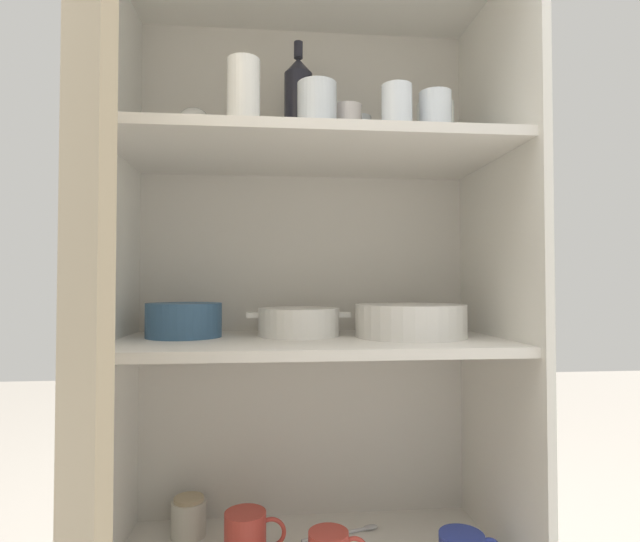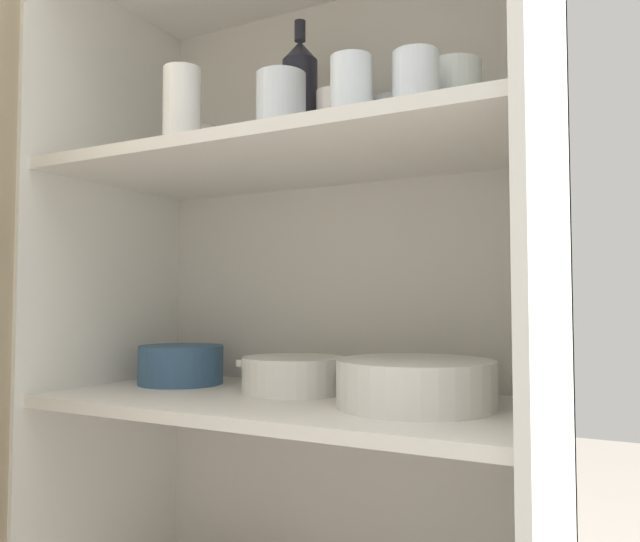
{
  "view_description": "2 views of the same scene",
  "coord_description": "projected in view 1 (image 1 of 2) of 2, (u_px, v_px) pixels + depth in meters",
  "views": [
    {
      "loc": [
        -0.08,
        -0.87,
        0.89
      ],
      "look_at": [
        0.02,
        0.18,
        0.92
      ],
      "focal_mm": 28.0,
      "sensor_mm": 36.0,
      "label": 1
    },
    {
      "loc": [
        0.54,
        -0.71,
        0.94
      ],
      "look_at": [
        0.05,
        0.22,
        0.99
      ],
      "focal_mm": 35.0,
      "sensor_mm": 36.0,
      "label": 2
    }
  ],
  "objects": [
    {
      "name": "storage_jar",
      "position": [
        189.0,
        517.0,
        1.15
      ],
      "size": [
        0.08,
        0.08,
        0.09
      ],
      "color": "beige",
      "rests_on": "shelf_board_lower"
    },
    {
      "name": "shelf_board_upper",
      "position": [
        311.0,
        153.0,
        1.08
      ],
      "size": [
        0.82,
        0.39,
        0.02
      ],
      "primitive_type": "cube",
      "color": "silver"
    },
    {
      "name": "casserole_dish",
      "position": [
        299.0,
        322.0,
        1.12
      ],
      "size": [
        0.23,
        0.18,
        0.06
      ],
      "color": "white",
      "rests_on": "shelf_board_middle"
    },
    {
      "name": "tumbler_glass_5",
      "position": [
        397.0,
        111.0,
        1.0
      ],
      "size": [
        0.06,
        0.06,
        0.1
      ],
      "color": "white",
      "rests_on": "shelf_board_upper"
    },
    {
      "name": "cupboard_back_panel",
      "position": [
        305.0,
        332.0,
        1.27
      ],
      "size": [
        0.85,
        0.02,
        1.55
      ],
      "primitive_type": "cube",
      "color": "silver",
      "rests_on": "ground_plane"
    },
    {
      "name": "tumbler_glass_1",
      "position": [
        435.0,
        117.0,
        1.03
      ],
      "size": [
        0.07,
        0.07,
        0.1
      ],
      "color": "white",
      "rests_on": "shelf_board_upper"
    },
    {
      "name": "plate_stack_white",
      "position": [
        410.0,
        321.0,
        1.1
      ],
      "size": [
        0.24,
        0.24,
        0.07
      ],
      "color": "silver",
      "rests_on": "shelf_board_middle"
    },
    {
      "name": "cupboard_side_left",
      "position": [
        109.0,
        342.0,
        1.03
      ],
      "size": [
        0.02,
        0.43,
        1.55
      ],
      "primitive_type": "cube",
      "color": "white",
      "rests_on": "ground_plane"
    },
    {
      "name": "tumbler_glass_4",
      "position": [
        359.0,
        141.0,
        1.24
      ],
      "size": [
        0.06,
        0.06,
        0.12
      ],
      "color": "white",
      "rests_on": "shelf_board_upper"
    },
    {
      "name": "tumbler_glass_0",
      "position": [
        244.0,
        95.0,
        0.96
      ],
      "size": [
        0.06,
        0.06,
        0.14
      ],
      "color": "white",
      "rests_on": "shelf_board_upper"
    },
    {
      "name": "cupboard_side_right",
      "position": [
        498.0,
        338.0,
        1.11
      ],
      "size": [
        0.02,
        0.43,
        1.55
      ],
      "primitive_type": "cube",
      "color": "white",
      "rests_on": "ground_plane"
    },
    {
      "name": "shelf_board_middle",
      "position": [
        311.0,
        343.0,
        1.07
      ],
      "size": [
        0.82,
        0.39,
        0.02
      ],
      "primitive_type": "cube",
      "color": "silver"
    },
    {
      "name": "tumbler_glass_2",
      "position": [
        317.0,
        113.0,
        1.04
      ],
      "size": [
        0.08,
        0.08,
        0.12
      ],
      "color": "white",
      "rests_on": "shelf_board_upper"
    },
    {
      "name": "tumbler_glass_7",
      "position": [
        333.0,
        134.0,
        1.2
      ],
      "size": [
        0.08,
        0.08,
        0.13
      ],
      "color": "white",
      "rests_on": "shelf_board_upper"
    },
    {
      "name": "coffee_mug_extra_1",
      "position": [
        246.0,
        536.0,
        1.04
      ],
      "size": [
        0.13,
        0.09,
        0.1
      ],
      "color": "#BC3D33",
      "rests_on": "shelf_board_lower"
    },
    {
      "name": "tumbler_glass_3",
      "position": [
        348.0,
        128.0,
        1.1
      ],
      "size": [
        0.06,
        0.06,
        0.1
      ],
      "color": "silver",
      "rests_on": "shelf_board_upper"
    },
    {
      "name": "serving_spoon",
      "position": [
        347.0,
        532.0,
        1.15
      ],
      "size": [
        0.19,
        0.07,
        0.01
      ],
      "color": "silver",
      "rests_on": "shelf_board_lower"
    },
    {
      "name": "tumbler_glass_6",
      "position": [
        435.0,
        129.0,
        1.13
      ],
      "size": [
        0.08,
        0.08,
        0.11
      ],
      "color": "white",
      "rests_on": "shelf_board_upper"
    },
    {
      "name": "wine_glass_0",
      "position": [
        194.0,
        123.0,
        1.17
      ],
      "size": [
        0.07,
        0.07,
        0.12
      ],
      "color": "white",
      "rests_on": "shelf_board_upper"
    },
    {
      "name": "mixing_bowl_large",
      "position": [
        184.0,
        319.0,
        1.1
      ],
      "size": [
        0.16,
        0.16,
        0.07
      ],
      "color": "#33567A",
      "rests_on": "shelf_board_middle"
    },
    {
      "name": "wine_bottle",
      "position": [
        298.0,
        107.0,
        1.16
      ],
      "size": [
        0.07,
        0.07,
        0.27
      ],
      "color": "black",
      "rests_on": "shelf_board_upper"
    },
    {
      "name": "cupboard_door",
      "position": [
        77.0,
        378.0,
        0.64
      ],
      "size": [
        0.21,
        0.39,
        1.55
      ],
      "color": "tan",
      "rests_on": "ground_plane"
    }
  ]
}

